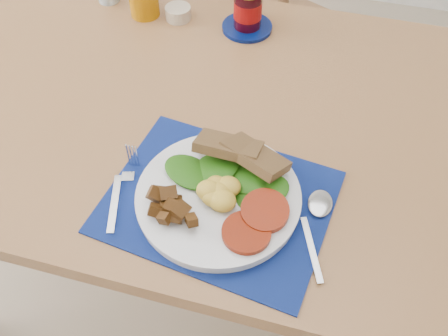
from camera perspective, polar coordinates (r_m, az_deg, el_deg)
name	(u,v)px	position (r m, az deg, el deg)	size (l,w,h in m)	color
ground	(193,323)	(1.64, -3.61, -17.23)	(4.00, 4.00, 0.00)	tan
table	(205,131)	(1.18, -2.23, 4.24)	(1.40, 0.90, 0.75)	brown
placemat	(218,201)	(0.94, -0.65, -3.83)	(0.41, 0.32, 0.00)	black
breakfast_plate	(215,195)	(0.92, -1.09, -3.12)	(0.30, 0.30, 0.07)	silver
fork	(123,186)	(0.98, -11.44, -2.03)	(0.05, 0.19, 0.00)	#B2B5BA
spoon	(318,217)	(0.93, 10.64, -5.49)	(0.06, 0.19, 0.01)	#B2B5BA
ramekin	(178,13)	(1.38, -5.26, 17.23)	(0.07, 0.07, 0.03)	#BEA98B
jam_on_saucer	(248,11)	(1.32, 2.73, 17.47)	(0.13, 0.13, 0.12)	#04134E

